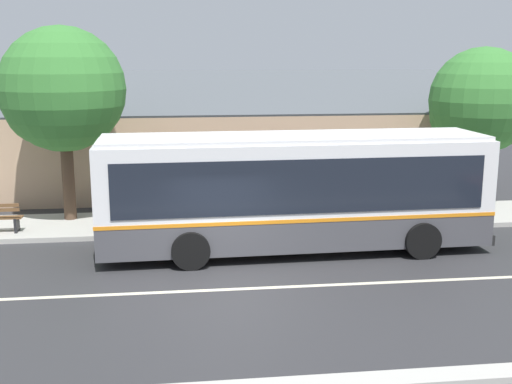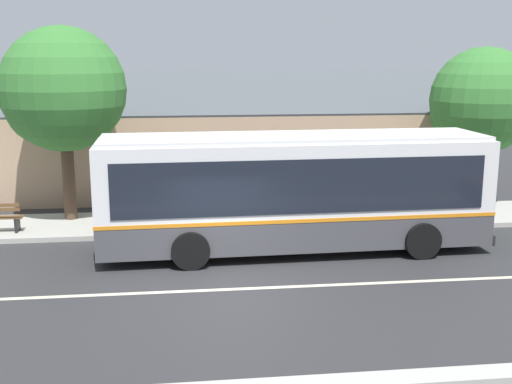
{
  "view_description": "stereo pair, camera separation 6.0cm",
  "coord_description": "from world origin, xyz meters",
  "px_view_note": "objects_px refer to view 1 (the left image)",
  "views": [
    {
      "loc": [
        -1.08,
        -14.26,
        5.41
      ],
      "look_at": [
        1.03,
        2.78,
        1.74
      ],
      "focal_mm": 45.0,
      "sensor_mm": 36.0,
      "label": 1
    },
    {
      "loc": [
        -1.02,
        -14.26,
        5.41
      ],
      "look_at": [
        1.03,
        2.78,
        1.74
      ],
      "focal_mm": 45.0,
      "sensor_mm": 36.0,
      "label": 2
    }
  ],
  "objects_px": {
    "street_tree_primary": "(479,103)",
    "bench_down_street": "(140,212)",
    "street_tree_secondary": "(59,93)",
    "transit_bus": "(294,189)"
  },
  "relations": [
    {
      "from": "street_tree_primary",
      "to": "bench_down_street",
      "type": "bearing_deg",
      "value": -173.12
    },
    {
      "from": "bench_down_street",
      "to": "street_tree_secondary",
      "type": "relative_size",
      "value": 0.28
    },
    {
      "from": "transit_bus",
      "to": "street_tree_primary",
      "type": "xyz_separation_m",
      "value": [
        7.28,
        4.2,
        2.02
      ]
    },
    {
      "from": "bench_down_street",
      "to": "street_tree_primary",
      "type": "xyz_separation_m",
      "value": [
        11.71,
        1.41,
        3.2
      ]
    },
    {
      "from": "street_tree_secondary",
      "to": "bench_down_street",
      "type": "bearing_deg",
      "value": -23.98
    },
    {
      "from": "transit_bus",
      "to": "street_tree_primary",
      "type": "relative_size",
      "value": 1.9
    },
    {
      "from": "bench_down_street",
      "to": "street_tree_primary",
      "type": "height_order",
      "value": "street_tree_primary"
    },
    {
      "from": "transit_bus",
      "to": "bench_down_street",
      "type": "distance_m",
      "value": 5.37
    },
    {
      "from": "transit_bus",
      "to": "street_tree_secondary",
      "type": "distance_m",
      "value": 8.25
    },
    {
      "from": "transit_bus",
      "to": "street_tree_primary",
      "type": "distance_m",
      "value": 8.65
    }
  ]
}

